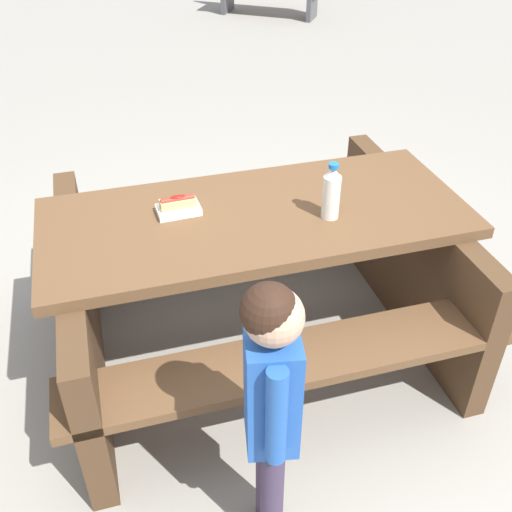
% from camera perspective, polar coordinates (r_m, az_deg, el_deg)
% --- Properties ---
extents(ground_plane, '(30.00, 30.00, 0.00)m').
position_cam_1_polar(ground_plane, '(2.97, 0.00, -8.25)').
color(ground_plane, gray).
rests_on(ground_plane, ground).
extents(picnic_table, '(2.08, 1.78, 0.75)m').
position_cam_1_polar(picnic_table, '(2.68, 0.00, -1.39)').
color(picnic_table, brown).
rests_on(picnic_table, ground).
extents(soda_bottle, '(0.07, 0.07, 0.25)m').
position_cam_1_polar(soda_bottle, '(2.44, 7.26, 6.04)').
color(soda_bottle, silver).
rests_on(soda_bottle, picnic_table).
extents(hotdog_tray, '(0.20, 0.16, 0.08)m').
position_cam_1_polar(hotdog_tray, '(2.51, -7.48, 4.74)').
color(hotdog_tray, white).
rests_on(hotdog_tray, picnic_table).
extents(child_in_coat, '(0.18, 0.28, 1.12)m').
position_cam_1_polar(child_in_coat, '(1.79, 1.49, -13.08)').
color(child_in_coat, '#3F334C').
rests_on(child_in_coat, ground).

